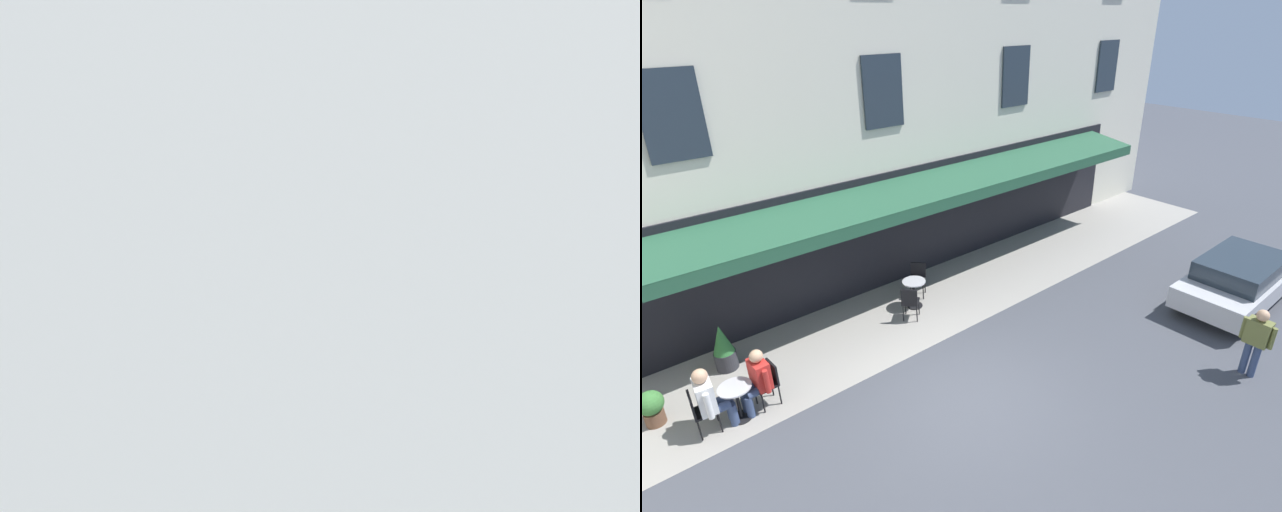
% 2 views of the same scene
% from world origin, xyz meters
% --- Properties ---
extents(ground_plane, '(70.00, 70.00, 0.00)m').
position_xyz_m(ground_plane, '(0.00, 0.00, 0.00)').
color(ground_plane, '#42444C').
extents(sidewalk_cafe_terrace, '(20.50, 3.20, 0.01)m').
position_xyz_m(sidewalk_cafe_terrace, '(-3.25, -3.40, 0.00)').
color(sidewalk_cafe_terrace, gray).
rests_on(sidewalk_cafe_terrace, ground_plane).
extents(cafe_table_near_entrance, '(0.60, 0.60, 0.75)m').
position_xyz_m(cafe_table_near_entrance, '(-1.26, -3.47, 0.49)').
color(cafe_table_near_entrance, black).
rests_on(cafe_table_near_entrance, ground_plane).
extents(cafe_chair_black_under_awning, '(0.57, 0.57, 0.91)m').
position_xyz_m(cafe_chair_black_under_awning, '(-0.81, -3.02, 0.55)').
color(cafe_chair_black_under_awning, black).
rests_on(cafe_chair_black_under_awning, ground_plane).
extents(cafe_chair_black_corner_left, '(0.57, 0.57, 0.91)m').
position_xyz_m(cafe_chair_black_corner_left, '(-1.71, -3.91, 0.55)').
color(cafe_chair_black_corner_left, black).
rests_on(cafe_chair_black_corner_left, ground_plane).
extents(cafe_table_mid_terrace, '(0.60, 0.60, 0.75)m').
position_xyz_m(cafe_table_mid_terrace, '(3.62, -2.39, 0.49)').
color(cafe_table_mid_terrace, black).
rests_on(cafe_table_mid_terrace, ground_plane).
extents(cafe_chair_black_kerbside, '(0.44, 0.44, 0.91)m').
position_xyz_m(cafe_chair_black_kerbside, '(4.25, -2.46, 0.55)').
color(cafe_chair_black_kerbside, black).
rests_on(cafe_chair_black_kerbside, ground_plane).
extents(cafe_chair_black_facing_street, '(0.42, 0.42, 0.91)m').
position_xyz_m(cafe_chair_black_facing_street, '(2.99, -2.42, 0.55)').
color(cafe_chair_black_facing_street, black).
rests_on(cafe_chair_black_facing_street, ground_plane).
extents(seated_patron_in_red, '(0.56, 0.67, 1.31)m').
position_xyz_m(seated_patron_in_red, '(3.21, -2.41, 0.70)').
color(seated_patron_in_red, navy).
rests_on(seated_patron_in_red, ground_plane).
extents(seated_companion_in_white, '(0.61, 0.71, 1.36)m').
position_xyz_m(seated_companion_in_white, '(4.03, -2.43, 0.72)').
color(seated_companion_in_white, navy).
rests_on(seated_companion_in_white, ground_plane).
extents(walking_pedestrian_in_olive, '(0.27, 0.65, 1.58)m').
position_xyz_m(walking_pedestrian_in_olive, '(-4.93, 3.39, 0.92)').
color(walking_pedestrian_in_olive, navy).
rests_on(walking_pedestrian_in_olive, ground_plane).
extents(potted_plant_under_sign, '(0.46, 0.46, 0.72)m').
position_xyz_m(potted_plant_under_sign, '(4.87, -3.31, 0.40)').
color(potted_plant_under_sign, brown).
rests_on(potted_plant_under_sign, ground_plane).
extents(potted_plant_by_steps, '(0.45, 0.45, 1.08)m').
position_xyz_m(potted_plant_by_steps, '(3.30, -4.09, 0.53)').
color(potted_plant_by_steps, '#2D2D33').
rests_on(potted_plant_by_steps, ground_plane).
extents(parked_car_silver, '(4.32, 1.85, 1.33)m').
position_xyz_m(parked_car_silver, '(-7.82, 1.94, 0.71)').
color(parked_car_silver, '#B7B7BC').
rests_on(parked_car_silver, ground_plane).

